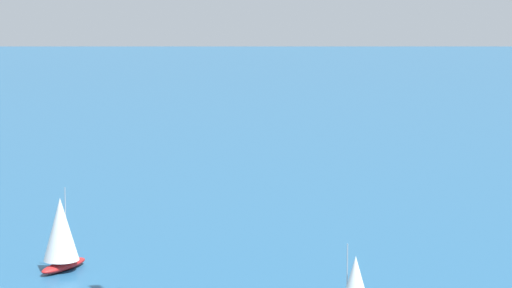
% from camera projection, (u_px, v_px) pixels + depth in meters
% --- Properties ---
extents(sailboat_ahead, '(10.91, 6.64, 13.66)m').
position_uv_depth(sailboat_ahead, '(61.00, 233.00, 171.88)').
color(sailboat_ahead, '#B21E1E').
rests_on(sailboat_ahead, ground_plane).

